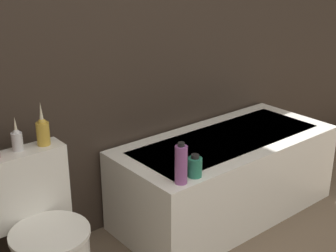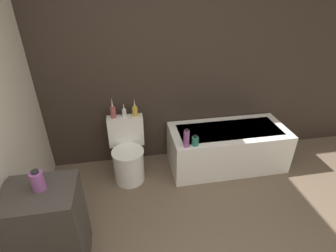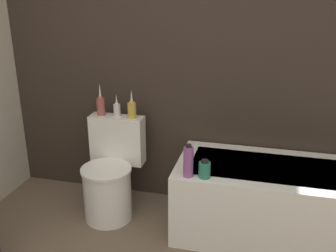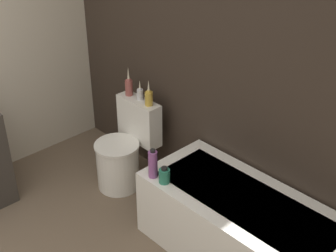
{
  "view_description": "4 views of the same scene",
  "coord_description": "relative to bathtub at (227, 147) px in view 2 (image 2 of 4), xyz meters",
  "views": [
    {
      "loc": [
        -1.28,
        -0.03,
        1.69
      ],
      "look_at": [
        0.14,
        1.7,
        0.84
      ],
      "focal_mm": 50.0,
      "sensor_mm": 36.0,
      "label": 1
    },
    {
      "loc": [
        -0.49,
        -0.79,
        2.24
      ],
      "look_at": [
        -0.06,
        1.6,
        0.84
      ],
      "focal_mm": 28.0,
      "sensor_mm": 36.0,
      "label": 2
    },
    {
      "loc": [
        0.6,
        -0.68,
        1.76
      ],
      "look_at": [
        -0.01,
        1.71,
        0.85
      ],
      "focal_mm": 42.0,
      "sensor_mm": 36.0,
      "label": 3
    },
    {
      "loc": [
        2.21,
        -0.19,
        2.54
      ],
      "look_at": [
        0.29,
        1.63,
        1.01
      ],
      "focal_mm": 50.0,
      "sensor_mm": 36.0,
      "label": 4
    }
  ],
  "objects": [
    {
      "name": "shampoo_bottle_tall",
      "position": [
        -0.63,
        -0.27,
        0.37
      ],
      "size": [
        0.07,
        0.07,
        0.23
      ],
      "color": "#8C4C8C",
      "rests_on": "bathtub"
    },
    {
      "name": "soap_bottle_glass",
      "position": [
        -1.97,
        -1.04,
        0.63
      ],
      "size": [
        0.1,
        0.1,
        0.18
      ],
      "color": "#8C4C8C",
      "rests_on": "vanity_counter"
    },
    {
      "name": "shampoo_bottle_short",
      "position": [
        -0.52,
        -0.26,
        0.32
      ],
      "size": [
        0.08,
        0.08,
        0.13
      ],
      "color": "#267259",
      "rests_on": "bathtub"
    },
    {
      "name": "bathtub",
      "position": [
        0.0,
        0.0,
        0.0
      ],
      "size": [
        1.5,
        0.68,
        0.54
      ],
      "color": "white",
      "rests_on": "ground"
    },
    {
      "name": "vase_gold",
      "position": [
        -1.43,
        0.17,
        0.57
      ],
      "size": [
        0.07,
        0.07,
        0.26
      ],
      "color": "#994C47",
      "rests_on": "toilet"
    },
    {
      "name": "vase_bronze",
      "position": [
        -1.17,
        0.17,
        0.56
      ],
      "size": [
        0.07,
        0.07,
        0.22
      ],
      "color": "gold",
      "rests_on": "toilet"
    },
    {
      "name": "vanity_counter",
      "position": [
        -1.99,
        -1.06,
        0.14
      ],
      "size": [
        0.55,
        0.45,
        0.83
      ],
      "color": "#38332D",
      "rests_on": "ground"
    },
    {
      "name": "toilet",
      "position": [
        -1.3,
        -0.02,
        0.04
      ],
      "size": [
        0.43,
        0.52,
        0.76
      ],
      "color": "white",
      "rests_on": "ground"
    },
    {
      "name": "wall_back_tiled",
      "position": [
        -0.78,
        0.39,
        1.03
      ],
      "size": [
        6.4,
        0.06,
        2.6
      ],
      "color": "#332821",
      "rests_on": "ground_plane"
    },
    {
      "name": "vase_silver",
      "position": [
        -1.3,
        0.19,
        0.54
      ],
      "size": [
        0.05,
        0.05,
        0.17
      ],
      "color": "silver",
      "rests_on": "toilet"
    }
  ]
}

